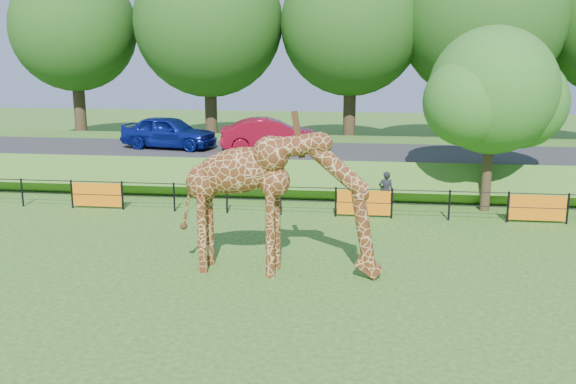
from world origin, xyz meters
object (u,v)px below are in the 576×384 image
(car_red, at_px, (270,135))
(tree_east, at_px, (495,95))
(giraffe, at_px, (279,203))
(car_blue, at_px, (169,132))
(visitor, at_px, (386,191))

(car_red, relative_size, tree_east, 0.65)
(giraffe, distance_m, car_blue, 13.72)
(car_red, bearing_deg, car_blue, 75.55)
(giraffe, bearing_deg, tree_east, 52.56)
(tree_east, bearing_deg, car_blue, 162.66)
(visitor, bearing_deg, tree_east, -166.69)
(giraffe, distance_m, car_red, 11.90)
(car_blue, xyz_separation_m, car_red, (4.73, -0.20, -0.02))
(car_blue, relative_size, car_red, 0.99)
(giraffe, bearing_deg, visitor, 71.14)
(giraffe, relative_size, car_blue, 1.25)
(car_red, bearing_deg, tree_east, -126.49)
(car_blue, distance_m, visitor, 10.99)
(giraffe, relative_size, tree_east, 0.81)
(tree_east, bearing_deg, giraffe, -131.48)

